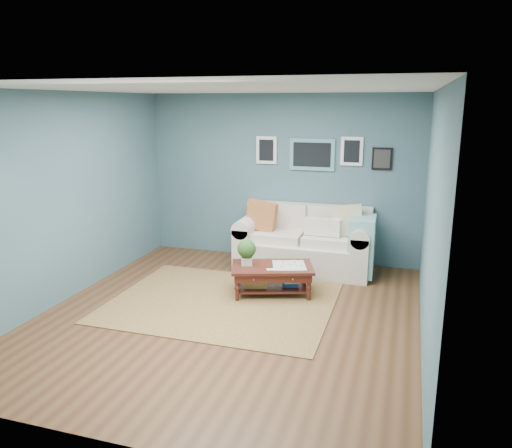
% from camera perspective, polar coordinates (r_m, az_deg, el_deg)
% --- Properties ---
extents(room_shell, '(5.00, 5.02, 2.70)m').
position_cam_1_polar(room_shell, '(5.89, -2.92, 2.02)').
color(room_shell, brown).
rests_on(room_shell, ground).
extents(area_rug, '(2.85, 2.28, 0.01)m').
position_cam_1_polar(area_rug, '(6.63, -3.90, -8.88)').
color(area_rug, brown).
rests_on(area_rug, ground).
extents(loveseat, '(2.11, 0.96, 1.09)m').
position_cam_1_polar(loveseat, '(7.80, 6.21, -2.05)').
color(loveseat, silver).
rests_on(loveseat, ground).
extents(coffee_table, '(1.23, 0.94, 0.76)m').
position_cam_1_polar(coffee_table, '(6.78, 1.37, -5.33)').
color(coffee_table, '#330D0B').
rests_on(coffee_table, ground).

